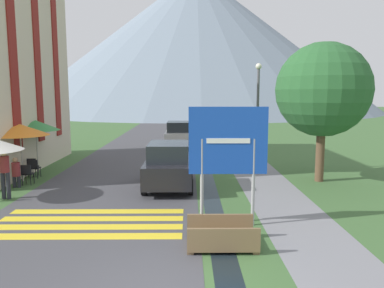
% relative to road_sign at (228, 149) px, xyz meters
% --- Properties ---
extents(ground_plane, '(160.00, 160.00, 0.00)m').
position_rel_road_sign_xyz_m(ground_plane, '(-1.49, 16.34, -2.21)').
color(ground_plane, '#3D6033').
extents(road, '(6.40, 60.00, 0.01)m').
position_rel_road_sign_xyz_m(road, '(-3.99, 26.34, -2.21)').
color(road, '#424247').
rests_on(road, ground_plane).
extents(footpath, '(2.20, 60.00, 0.01)m').
position_rel_road_sign_xyz_m(footpath, '(2.11, 26.34, -2.21)').
color(footpath, slate).
rests_on(footpath, ground_plane).
extents(drainage_channel, '(0.60, 60.00, 0.00)m').
position_rel_road_sign_xyz_m(drainage_channel, '(-0.29, 26.34, -2.21)').
color(drainage_channel, black).
rests_on(drainage_channel, ground_plane).
extents(crosswalk_marking, '(5.44, 2.54, 0.01)m').
position_rel_road_sign_xyz_m(crosswalk_marking, '(-3.99, 0.24, -2.20)').
color(crosswalk_marking, yellow).
rests_on(crosswalk_marking, ground_plane).
extents(mountain_distant, '(76.98, 76.98, 30.17)m').
position_rel_road_sign_xyz_m(mountain_distant, '(0.59, 74.80, 12.87)').
color(mountain_distant, slate).
rests_on(mountain_distant, ground_plane).
extents(road_sign, '(2.19, 0.11, 3.38)m').
position_rel_road_sign_xyz_m(road_sign, '(0.00, 0.00, 0.00)').
color(road_sign, '#9E9EA3').
rests_on(road_sign, ground_plane).
extents(footbridge, '(1.70, 1.10, 0.65)m').
position_rel_road_sign_xyz_m(footbridge, '(-0.29, -1.48, -1.98)').
color(footbridge, brown).
rests_on(footbridge, ground_plane).
extents(parked_car_near, '(1.91, 3.85, 1.82)m').
position_rel_road_sign_xyz_m(parked_car_near, '(-1.89, 4.37, -1.30)').
color(parked_car_near, black).
rests_on(parked_car_near, ground_plane).
extents(parked_car_far, '(1.94, 3.81, 1.82)m').
position_rel_road_sign_xyz_m(parked_car_far, '(-1.77, 15.56, -1.30)').
color(parked_car_far, silver).
rests_on(parked_car_far, ground_plane).
extents(cafe_chair_far_right, '(0.40, 0.40, 0.85)m').
position_rel_road_sign_xyz_m(cafe_chair_far_right, '(-8.15, 6.38, -1.70)').
color(cafe_chair_far_right, black).
rests_on(cafe_chair_far_right, ground_plane).
extents(cafe_chair_far_left, '(0.40, 0.40, 0.85)m').
position_rel_road_sign_xyz_m(cafe_chair_far_left, '(-7.94, 6.05, -1.70)').
color(cafe_chair_far_left, black).
rests_on(cafe_chair_far_left, ground_plane).
extents(cafe_chair_middle, '(0.40, 0.40, 0.85)m').
position_rel_road_sign_xyz_m(cafe_chair_middle, '(-7.73, 4.83, -1.70)').
color(cafe_chair_middle, black).
rests_on(cafe_chair_middle, ground_plane).
extents(cafe_umbrella_middle_orange, '(2.38, 2.38, 2.46)m').
position_rel_road_sign_xyz_m(cafe_umbrella_middle_orange, '(-8.22, 5.53, 0.01)').
color(cafe_umbrella_middle_orange, '#B7B2A8').
rests_on(cafe_umbrella_middle_orange, ground_plane).
extents(cafe_umbrella_rear_green, '(2.21, 2.21, 2.49)m').
position_rel_road_sign_xyz_m(cafe_umbrella_rear_green, '(-8.33, 7.42, 0.04)').
color(cafe_umbrella_rear_green, '#B7B2A8').
rests_on(cafe_umbrella_rear_green, ground_plane).
extents(person_standing_terrace, '(0.32, 0.32, 1.75)m').
position_rel_road_sign_xyz_m(person_standing_terrace, '(-7.61, 2.79, -1.19)').
color(person_standing_terrace, '#282833').
rests_on(person_standing_terrace, ground_plane).
extents(person_seated_far, '(0.32, 0.32, 1.22)m').
position_rel_road_sign_xyz_m(person_seated_far, '(-7.99, 4.44, -1.53)').
color(person_seated_far, '#282833').
rests_on(person_seated_far, ground_plane).
extents(streetlamp, '(0.28, 0.28, 5.10)m').
position_rel_road_sign_xyz_m(streetlamp, '(2.09, 7.01, 0.82)').
color(streetlamp, '#515156').
rests_on(streetlamp, ground_plane).
extents(tree_by_path, '(3.92, 3.92, 5.86)m').
position_rel_road_sign_xyz_m(tree_by_path, '(4.51, 5.42, 1.67)').
color(tree_by_path, brown).
rests_on(tree_by_path, ground_plane).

